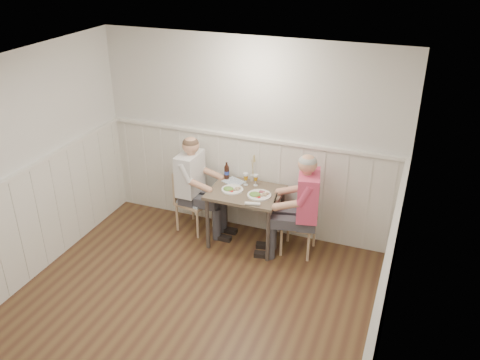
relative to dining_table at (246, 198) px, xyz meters
The scene contains 16 objects.
ground_plane 1.95m from the dining_table, 93.36° to the right, with size 4.50×4.50×0.00m, color #462B1B.
room_shell 2.04m from the dining_table, 93.36° to the right, with size 4.04×4.54×2.60m.
wainscot 1.16m from the dining_table, 95.35° to the right, with size 4.00×4.49×1.34m.
dining_table is the anchor object (origin of this frame).
chair_right 0.77m from the dining_table, ahead, with size 0.41×0.41×0.86m.
chair_left 0.83m from the dining_table, behind, with size 0.48×0.48×0.86m.
man_in_pink 0.77m from the dining_table, ahead, with size 0.71×0.52×1.41m.
diner_cream 0.75m from the dining_table, behind, with size 0.64×0.45×1.38m.
plate_man 0.24m from the dining_table, 18.22° to the right, with size 0.30×0.30×0.08m.
plate_diner 0.22m from the dining_table, 166.42° to the right, with size 0.28×0.28×0.07m.
beer_glass_a 0.29m from the dining_table, 72.30° to the left, with size 0.06×0.06×0.15m.
beer_glass_b 0.28m from the dining_table, 110.07° to the left, with size 0.07×0.07×0.17m.
beer_bottle 0.48m from the dining_table, 145.59° to the left, with size 0.07×0.07×0.24m.
rolled_napkin 0.39m from the dining_table, 56.84° to the right, with size 0.19×0.08×0.04m.
grass_vase 0.42m from the dining_table, 95.42° to the left, with size 0.04×0.04×0.39m.
gingham_mat 0.33m from the dining_table, 140.92° to the left, with size 0.32×0.29×0.01m.
Camera 1 is at (2.06, -3.48, 3.71)m, focal length 38.00 mm.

